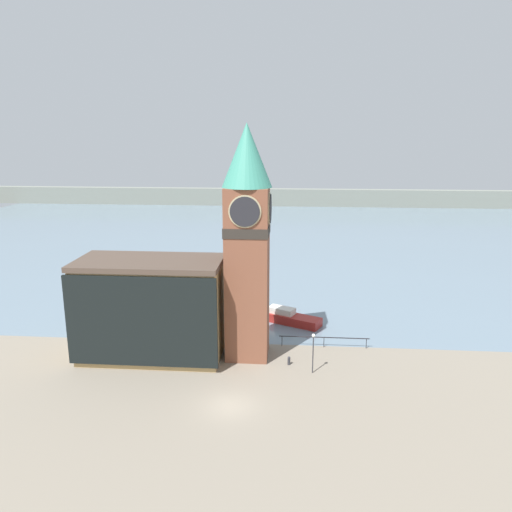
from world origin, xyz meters
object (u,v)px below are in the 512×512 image
at_px(clock_tower, 247,238).
at_px(boat_near, 289,318).
at_px(pier_building, 151,309).
at_px(lamp_post, 313,346).
at_px(mooring_bollard_near, 289,360).

bearing_deg(clock_tower, boat_near, 65.75).
height_order(clock_tower, pier_building, clock_tower).
height_order(clock_tower, lamp_post, clock_tower).
height_order(pier_building, mooring_bollard_near, pier_building).
bearing_deg(lamp_post, clock_tower, 151.93).
bearing_deg(lamp_post, boat_near, 100.60).
bearing_deg(pier_building, mooring_bollard_near, -3.74).
bearing_deg(clock_tower, pier_building, -174.08).
xyz_separation_m(boat_near, mooring_bollard_near, (0.10, -10.54, -0.20)).
relative_size(clock_tower, lamp_post, 5.82).
bearing_deg(boat_near, mooring_bollard_near, -63.74).
distance_m(clock_tower, mooring_bollard_near, 12.07).
distance_m(clock_tower, boat_near, 14.61).
distance_m(pier_building, lamp_post, 15.67).
height_order(clock_tower, mooring_bollard_near, clock_tower).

